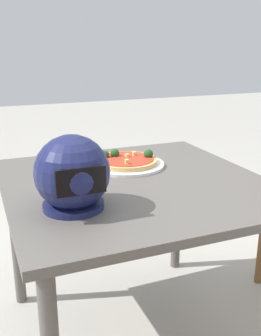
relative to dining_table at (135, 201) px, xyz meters
The scene contains 5 objects.
ground_plane 0.63m from the dining_table, ahead, with size 14.00×14.00×0.00m, color #B2ADA3.
dining_table is the anchor object (origin of this frame).
pizza_plate 0.21m from the dining_table, 100.94° to the right, with size 0.33×0.33×0.01m, color white.
pizza 0.22m from the dining_table, 100.97° to the right, with size 0.26×0.26×0.05m.
motorcycle_helmet 0.38m from the dining_table, 31.14° to the left, with size 0.24×0.24×0.24m.
Camera 1 is at (0.55, 1.32, 1.21)m, focal length 42.36 mm.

